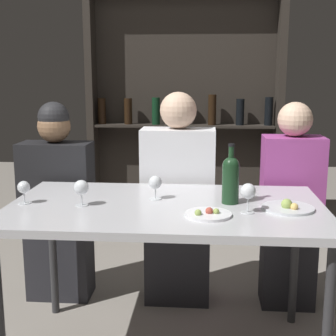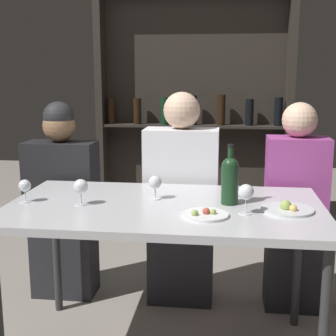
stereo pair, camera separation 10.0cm
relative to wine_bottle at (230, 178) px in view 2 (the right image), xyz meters
name	(u,v)px [view 2 (the right image)]	position (x,y,z in m)	size (l,w,h in m)	color
dining_table	(165,217)	(-0.30, -0.05, -0.19)	(1.49, 0.84, 0.77)	silver
wine_rack_wall	(194,97)	(-0.30, 1.83, 0.29)	(1.63, 0.21, 2.34)	#28231E
wine_bottle	(230,178)	(0.00, 0.00, 0.00)	(0.08, 0.08, 0.29)	#19381E
wine_glass_0	(155,183)	(-0.36, 0.04, -0.04)	(0.07, 0.07, 0.12)	silver
wine_glass_1	(25,187)	(-0.97, -0.09, -0.05)	(0.06, 0.06, 0.11)	silver
wine_glass_2	(246,193)	(0.07, -0.16, -0.03)	(0.07, 0.07, 0.13)	silver
wine_glass_3	(81,187)	(-0.69, -0.10, -0.04)	(0.07, 0.07, 0.12)	silver
food_plate_0	(287,209)	(0.26, -0.09, -0.11)	(0.24, 0.24, 0.05)	silver
food_plate_1	(205,214)	(-0.11, -0.21, -0.12)	(0.20, 0.20, 0.04)	white
seated_person_left	(63,205)	(-1.02, 0.53, -0.32)	(0.43, 0.22, 1.22)	#26262B
seated_person_center	(181,206)	(-0.28, 0.53, -0.29)	(0.43, 0.22, 1.28)	#26262B
seated_person_right	(294,213)	(0.38, 0.53, -0.32)	(0.34, 0.22, 1.23)	#26262B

